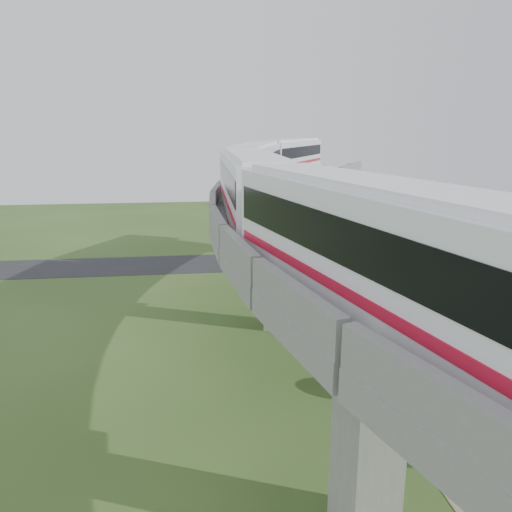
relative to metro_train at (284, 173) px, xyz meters
name	(u,v)px	position (x,y,z in m)	size (l,w,h in m)	color
ground	(290,394)	(-0.81, -7.40, -12.31)	(160.00, 160.00, 0.00)	#344D1F
asphalt_road	(242,262)	(-0.81, 22.60, -12.29)	(60.00, 8.00, 0.03)	#232326
viaduct	(360,244)	(3.03, -7.40, -3.26)	(19.58, 73.98, 11.40)	#99968E
metro_train	(284,173)	(0.00, 0.00, 0.00)	(14.35, 60.84, 3.64)	white
fence	(446,373)	(8.95, -7.40, -11.56)	(3.87, 38.73, 1.50)	#2D382D
tree_0	(361,260)	(11.45, 16.38, -10.80)	(1.94, 1.94, 2.34)	#382314
tree_1	(360,286)	(8.09, 6.73, -10.50)	(1.92, 1.92, 2.64)	#382314
tree_2	(354,306)	(5.62, 0.71, -10.07)	(2.96, 2.96, 3.50)	#382314
tree_3	(404,364)	(5.59, -8.63, -10.17)	(2.58, 2.58, 3.24)	#382314
tree_4	(480,420)	(6.68, -14.65, -10.03)	(2.79, 2.79, 3.46)	#382314
car_white	(453,405)	(7.65, -10.69, -11.68)	(1.39, 3.46, 1.18)	white
car_dark	(469,346)	(12.39, -3.85, -11.60)	(1.87, 4.61, 1.34)	black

